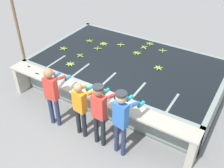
{
  "coord_description": "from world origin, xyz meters",
  "views": [
    {
      "loc": [
        3.12,
        -3.88,
        4.9
      ],
      "look_at": [
        0.0,
        1.17,
        0.63
      ],
      "focal_mm": 42.0,
      "sensor_mm": 36.0,
      "label": 1
    }
  ],
  "objects_px": {
    "worker_0": "(52,92)",
    "banana_bunch_floating_11": "(70,64)",
    "worker_2": "(100,110)",
    "banana_bunch_floating_5": "(104,44)",
    "banana_bunch_floating_1": "(158,68)",
    "knife_1": "(30,67)",
    "knife_0": "(39,74)",
    "banana_bunch_floating_7": "(80,56)",
    "banana_bunch_floating_10": "(98,48)",
    "worker_3": "(122,117)",
    "banana_bunch_floating_0": "(137,53)",
    "banana_bunch_floating_3": "(90,41)",
    "worker_1": "(81,105)",
    "support_post_left": "(17,27)",
    "banana_bunch_floating_8": "(163,50)",
    "banana_bunch_floating_6": "(121,45)",
    "banana_bunch_floating_9": "(64,48)",
    "banana_bunch_floating_4": "(144,47)",
    "banana_bunch_floating_2": "(150,44)"
  },
  "relations": [
    {
      "from": "worker_0",
      "to": "banana_bunch_floating_11",
      "type": "relative_size",
      "value": 6.06
    },
    {
      "from": "worker_2",
      "to": "banana_bunch_floating_5",
      "type": "height_order",
      "value": "worker_2"
    },
    {
      "from": "banana_bunch_floating_1",
      "to": "knife_1",
      "type": "height_order",
      "value": "banana_bunch_floating_1"
    },
    {
      "from": "knife_0",
      "to": "banana_bunch_floating_7",
      "type": "bearing_deg",
      "value": 76.55
    },
    {
      "from": "banana_bunch_floating_10",
      "to": "knife_0",
      "type": "relative_size",
      "value": 0.75
    },
    {
      "from": "worker_3",
      "to": "banana_bunch_floating_0",
      "type": "distance_m",
      "value": 3.17
    },
    {
      "from": "banana_bunch_floating_3",
      "to": "banana_bunch_floating_11",
      "type": "height_order",
      "value": "same"
    },
    {
      "from": "worker_1",
      "to": "banana_bunch_floating_5",
      "type": "relative_size",
      "value": 5.56
    },
    {
      "from": "worker_1",
      "to": "worker_3",
      "type": "height_order",
      "value": "worker_3"
    },
    {
      "from": "banana_bunch_floating_3",
      "to": "support_post_left",
      "type": "distance_m",
      "value": 2.33
    },
    {
      "from": "banana_bunch_floating_0",
      "to": "banana_bunch_floating_8",
      "type": "relative_size",
      "value": 1.03
    },
    {
      "from": "banana_bunch_floating_0",
      "to": "banana_bunch_floating_3",
      "type": "height_order",
      "value": "same"
    },
    {
      "from": "banana_bunch_floating_11",
      "to": "support_post_left",
      "type": "bearing_deg",
      "value": 179.95
    },
    {
      "from": "worker_2",
      "to": "banana_bunch_floating_6",
      "type": "height_order",
      "value": "worker_2"
    },
    {
      "from": "banana_bunch_floating_9",
      "to": "banana_bunch_floating_1",
      "type": "bearing_deg",
      "value": 9.75
    },
    {
      "from": "banana_bunch_floating_5",
      "to": "worker_3",
      "type": "bearing_deg",
      "value": -50.94
    },
    {
      "from": "worker_0",
      "to": "banana_bunch_floating_6",
      "type": "distance_m",
      "value": 3.23
    },
    {
      "from": "worker_0",
      "to": "knife_0",
      "type": "distance_m",
      "value": 1.11
    },
    {
      "from": "support_post_left",
      "to": "banana_bunch_floating_7",
      "type": "bearing_deg",
      "value": 15.38
    },
    {
      "from": "worker_0",
      "to": "banana_bunch_floating_8",
      "type": "xyz_separation_m",
      "value": [
        1.4,
        3.58,
        -0.11
      ]
    },
    {
      "from": "banana_bunch_floating_7",
      "to": "knife_0",
      "type": "xyz_separation_m",
      "value": [
        -0.34,
        -1.42,
        -0.01
      ]
    },
    {
      "from": "worker_2",
      "to": "support_post_left",
      "type": "relative_size",
      "value": 0.53
    },
    {
      "from": "banana_bunch_floating_4",
      "to": "knife_0",
      "type": "bearing_deg",
      "value": -121.1
    },
    {
      "from": "banana_bunch_floating_9",
      "to": "banana_bunch_floating_11",
      "type": "bearing_deg",
      "value": -38.34
    },
    {
      "from": "banana_bunch_floating_0",
      "to": "banana_bunch_floating_6",
      "type": "distance_m",
      "value": 0.75
    },
    {
      "from": "worker_3",
      "to": "support_post_left",
      "type": "bearing_deg",
      "value": 163.46
    },
    {
      "from": "worker_3",
      "to": "banana_bunch_floating_0",
      "type": "height_order",
      "value": "worker_3"
    },
    {
      "from": "banana_bunch_floating_7",
      "to": "support_post_left",
      "type": "relative_size",
      "value": 0.09
    },
    {
      "from": "knife_0",
      "to": "banana_bunch_floating_3",
      "type": "bearing_deg",
      "value": 90.22
    },
    {
      "from": "banana_bunch_floating_5",
      "to": "banana_bunch_floating_11",
      "type": "xyz_separation_m",
      "value": [
        -0.12,
        -1.58,
        0.0
      ]
    },
    {
      "from": "banana_bunch_floating_7",
      "to": "banana_bunch_floating_10",
      "type": "height_order",
      "value": "same"
    },
    {
      "from": "banana_bunch_floating_0",
      "to": "banana_bunch_floating_5",
      "type": "xyz_separation_m",
      "value": [
        -1.23,
        -0.03,
        0.0
      ]
    },
    {
      "from": "banana_bunch_floating_1",
      "to": "banana_bunch_floating_11",
      "type": "distance_m",
      "value": 2.55
    },
    {
      "from": "worker_0",
      "to": "banana_bunch_floating_2",
      "type": "bearing_deg",
      "value": 77.38
    },
    {
      "from": "banana_bunch_floating_6",
      "to": "knife_0",
      "type": "height_order",
      "value": "banana_bunch_floating_6"
    },
    {
      "from": "banana_bunch_floating_11",
      "to": "knife_0",
      "type": "bearing_deg",
      "value": -114.34
    },
    {
      "from": "worker_1",
      "to": "banana_bunch_floating_11",
      "type": "relative_size",
      "value": 5.57
    },
    {
      "from": "banana_bunch_floating_3",
      "to": "knife_1",
      "type": "bearing_deg",
      "value": -101.59
    },
    {
      "from": "banana_bunch_floating_1",
      "to": "banana_bunch_floating_4",
      "type": "xyz_separation_m",
      "value": [
        -0.9,
        0.91,
        0.0
      ]
    },
    {
      "from": "worker_3",
      "to": "banana_bunch_floating_0",
      "type": "bearing_deg",
      "value": 111.16
    },
    {
      "from": "worker_3",
      "to": "banana_bunch_floating_1",
      "type": "xyz_separation_m",
      "value": [
        -0.22,
        2.5,
        -0.17
      ]
    },
    {
      "from": "worker_3",
      "to": "banana_bunch_floating_2",
      "type": "xyz_separation_m",
      "value": [
        -1.07,
        3.74,
        -0.17
      ]
    },
    {
      "from": "banana_bunch_floating_1",
      "to": "banana_bunch_floating_10",
      "type": "xyz_separation_m",
      "value": [
        -2.14,
        0.06,
        0.0
      ]
    },
    {
      "from": "banana_bunch_floating_7",
      "to": "banana_bunch_floating_11",
      "type": "height_order",
      "value": "same"
    },
    {
      "from": "banana_bunch_floating_8",
      "to": "worker_1",
      "type": "bearing_deg",
      "value": -99.32
    },
    {
      "from": "worker_1",
      "to": "worker_3",
      "type": "bearing_deg",
      "value": -0.59
    },
    {
      "from": "banana_bunch_floating_2",
      "to": "worker_3",
      "type": "bearing_deg",
      "value": -74.01
    },
    {
      "from": "worker_0",
      "to": "banana_bunch_floating_11",
      "type": "height_order",
      "value": "worker_0"
    },
    {
      "from": "banana_bunch_floating_1",
      "to": "banana_bunch_floating_11",
      "type": "bearing_deg",
      "value": -153.05
    },
    {
      "from": "banana_bunch_floating_8",
      "to": "support_post_left",
      "type": "xyz_separation_m",
      "value": [
        -4.0,
        -2.18,
        0.69
      ]
    }
  ]
}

